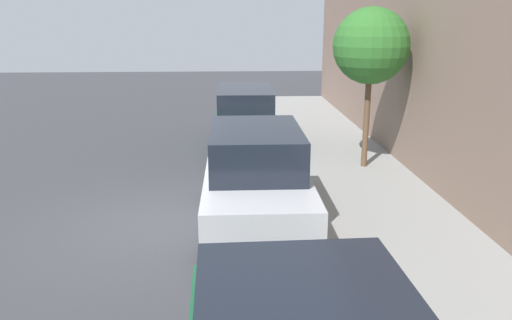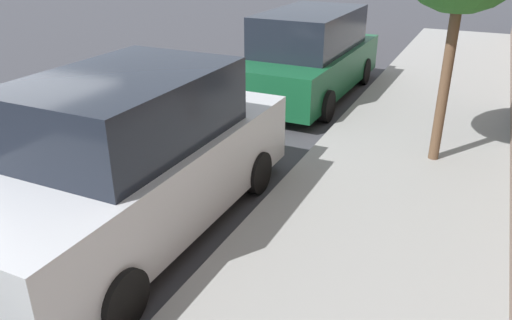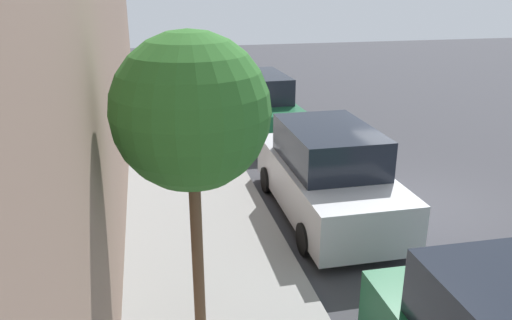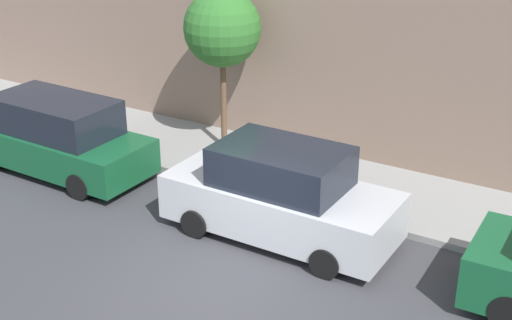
{
  "view_description": "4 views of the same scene",
  "coord_description": "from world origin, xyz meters",
  "px_view_note": "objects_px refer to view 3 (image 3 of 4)",
  "views": [
    {
      "loc": [
        1.77,
        -9.32,
        4.02
      ],
      "look_at": [
        2.34,
        1.22,
        1.0
      ],
      "focal_mm": 35.0,
      "sensor_mm": 36.0,
      "label": 1
    },
    {
      "loc": [
        5.89,
        -4.27,
        3.37
      ],
      "look_at": [
        3.67,
        0.48,
        1.0
      ],
      "focal_mm": 35.0,
      "sensor_mm": 36.0,
      "label": 2
    },
    {
      "loc": [
        5.89,
        9.28,
        4.81
      ],
      "look_at": [
        3.58,
        -1.02,
        1.0
      ],
      "focal_mm": 35.0,
      "sensor_mm": 36.0,
      "label": 3
    },
    {
      "loc": [
        -9.1,
        -6.25,
        7.4
      ],
      "look_at": [
        3.41,
        1.29,
        1.0
      ],
      "focal_mm": 50.0,
      "sensor_mm": 36.0,
      "label": 4
    }
  ],
  "objects_px": {
    "parked_suv_second": "(327,174)",
    "street_tree": "(191,113)",
    "parking_meter_near": "(207,102)",
    "parked_suv_nearest": "(258,106)"
  },
  "relations": [
    {
      "from": "parked_suv_second",
      "to": "parking_meter_near",
      "type": "distance_m",
      "value": 7.07
    },
    {
      "from": "parked_suv_second",
      "to": "street_tree",
      "type": "height_order",
      "value": "street_tree"
    },
    {
      "from": "parked_suv_second",
      "to": "parking_meter_near",
      "type": "relative_size",
      "value": 3.43
    },
    {
      "from": "parking_meter_near",
      "to": "parked_suv_nearest",
      "type": "bearing_deg",
      "value": 161.06
    },
    {
      "from": "parking_meter_near",
      "to": "street_tree",
      "type": "distance_m",
      "value": 10.65
    },
    {
      "from": "parked_suv_nearest",
      "to": "parked_suv_second",
      "type": "distance_m",
      "value": 6.32
    },
    {
      "from": "parking_meter_near",
      "to": "street_tree",
      "type": "height_order",
      "value": "street_tree"
    },
    {
      "from": "parked_suv_second",
      "to": "parking_meter_near",
      "type": "bearing_deg",
      "value": -76.22
    },
    {
      "from": "parked_suv_second",
      "to": "street_tree",
      "type": "relative_size",
      "value": 1.16
    },
    {
      "from": "parked_suv_second",
      "to": "parking_meter_near",
      "type": "height_order",
      "value": "parked_suv_second"
    }
  ]
}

